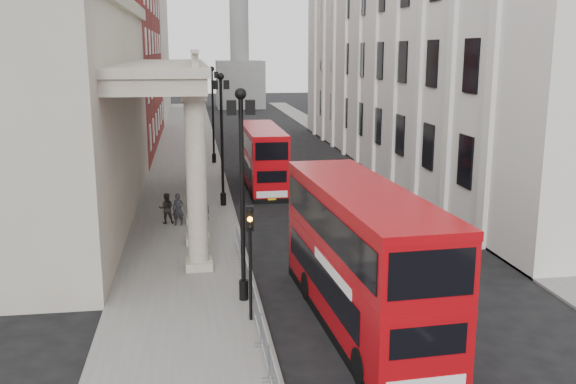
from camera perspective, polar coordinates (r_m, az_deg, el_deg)
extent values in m
plane|color=black|center=(22.35, -1.51, -13.52)|extent=(260.00, 260.00, 0.00)
cube|color=slate|center=(50.88, -9.03, 1.32)|extent=(6.00, 140.00, 0.12)
cube|color=slate|center=(53.31, 9.00, 1.83)|extent=(3.00, 140.00, 0.12)
cube|color=slate|center=(50.93, -5.71, 1.44)|extent=(0.20, 140.00, 0.14)
cube|color=gray|center=(38.97, -20.58, 6.12)|extent=(9.00, 28.00, 12.00)
cube|color=maroon|center=(68.42, -15.73, 13.07)|extent=(9.00, 32.00, 22.00)
cube|color=gray|center=(100.26, -13.47, 12.30)|extent=(9.00, 30.00, 20.00)
cube|color=silver|center=(55.17, 11.38, 15.08)|extent=(8.00, 55.00, 25.00)
cube|color=#60605E|center=(112.40, -4.28, 9.53)|extent=(8.00, 8.00, 8.00)
cylinder|color=black|center=(25.74, -3.96, -8.67)|extent=(0.36, 0.36, 0.80)
cylinder|color=black|center=(24.67, -4.09, -0.84)|extent=(0.18, 0.18, 8.00)
sphere|color=black|center=(24.05, -4.24, 8.70)|extent=(0.44, 0.44, 0.44)
cube|color=black|center=(24.12, -3.38, 7.53)|extent=(0.35, 0.35, 0.55)
cube|color=black|center=(24.07, -5.06, 7.50)|extent=(0.35, 0.35, 0.55)
cylinder|color=black|center=(41.04, -5.77, -0.62)|extent=(0.36, 0.36, 0.80)
cylinder|color=black|center=(40.38, -5.89, 4.36)|extent=(0.18, 0.18, 8.00)
sphere|color=black|center=(40.01, -6.02, 10.18)|extent=(0.44, 0.44, 0.44)
cube|color=black|center=(40.05, -5.50, 9.48)|extent=(0.35, 0.35, 0.55)
cube|color=black|center=(40.01, -6.51, 9.45)|extent=(0.35, 0.35, 0.55)
cylinder|color=black|center=(56.73, -6.59, 3.02)|extent=(0.36, 0.36, 0.80)
cylinder|color=black|center=(56.25, -6.68, 6.63)|extent=(0.18, 0.18, 8.00)
sphere|color=black|center=(55.99, -6.79, 10.81)|extent=(0.44, 0.44, 0.44)
cube|color=black|center=(56.01, -6.41, 10.31)|extent=(0.35, 0.35, 0.55)
cube|color=black|center=(55.99, -7.14, 10.29)|extent=(0.35, 0.35, 0.55)
cylinder|color=black|center=(23.42, -3.36, -7.44)|extent=(0.12, 0.12, 3.40)
cube|color=black|center=(22.78, -3.43, -2.35)|extent=(0.28, 0.22, 0.90)
sphere|color=black|center=(22.58, -3.41, -1.70)|extent=(0.18, 0.18, 0.18)
sphere|color=orange|center=(22.65, -3.40, -2.44)|extent=(0.18, 0.18, 0.18)
sphere|color=black|center=(22.73, -3.39, -3.17)|extent=(0.18, 0.18, 0.18)
cube|color=gray|center=(18.79, -1.20, -16.59)|extent=(0.50, 2.30, 1.10)
cube|color=gray|center=(20.86, -2.05, -13.47)|extent=(0.50, 2.30, 1.10)
cube|color=gray|center=(22.98, -2.72, -10.93)|extent=(0.50, 2.30, 1.10)
cube|color=gray|center=(25.14, -3.28, -8.81)|extent=(0.50, 2.30, 1.10)
cube|color=gray|center=(27.34, -3.74, -7.03)|extent=(0.50, 2.30, 1.10)
cube|color=gray|center=(29.56, -4.13, -5.52)|extent=(0.50, 2.30, 1.10)
cube|color=gray|center=(31.80, -4.46, -4.22)|extent=(0.50, 2.30, 1.10)
cube|color=#A6070D|center=(23.53, 6.45, -8.21)|extent=(3.47, 11.89, 2.24)
cube|color=#A6070D|center=(22.81, 6.59, -2.75)|extent=(3.47, 11.89, 1.96)
cube|color=#A6070D|center=(22.55, 6.66, -0.01)|extent=(3.51, 11.94, 0.28)
cube|color=black|center=(24.02, 6.37, -11.15)|extent=(3.49, 11.89, 0.39)
cube|color=black|center=(23.43, 6.47, -7.57)|extent=(3.41, 9.66, 1.12)
cube|color=black|center=(22.78, 6.60, -2.48)|extent=(3.50, 11.22, 1.23)
cylinder|color=black|center=(20.01, 6.59, -15.10)|extent=(0.42, 1.14, 1.12)
cylinder|color=black|center=(20.88, 13.39, -14.14)|extent=(0.42, 1.14, 1.12)
cylinder|color=black|center=(26.00, 1.82, -8.32)|extent=(0.42, 1.14, 1.12)
cylinder|color=black|center=(26.68, 7.16, -7.87)|extent=(0.42, 1.14, 1.12)
cube|color=#B6080F|center=(46.46, -2.24, 1.97)|extent=(2.46, 10.17, 1.93)
cube|color=#B6080F|center=(46.14, -2.26, 4.42)|extent=(2.46, 10.17, 1.69)
cube|color=#B6080F|center=(46.01, -2.27, 5.61)|extent=(2.50, 10.21, 0.24)
cube|color=black|center=(46.68, -2.23, 0.60)|extent=(2.48, 10.17, 0.34)
cube|color=black|center=(46.42, -2.24, 2.26)|extent=(2.51, 8.23, 0.97)
cube|color=black|center=(46.12, -2.26, 4.54)|extent=(2.52, 9.59, 1.06)
cube|color=white|center=(41.67, -1.43, -0.21)|extent=(2.03, 0.07, 0.44)
cube|color=yellow|center=(41.73, -1.43, -0.64)|extent=(0.53, 0.04, 0.13)
cylinder|color=black|center=(43.07, -3.14, 0.00)|extent=(0.31, 0.97, 0.97)
cylinder|color=black|center=(43.33, -0.26, 0.10)|extent=(0.31, 0.97, 0.97)
cylinder|color=black|center=(48.83, -3.82, 1.49)|extent=(0.31, 0.97, 0.97)
cylinder|color=black|center=(49.06, -1.28, 1.56)|extent=(0.31, 0.97, 0.97)
imported|color=black|center=(36.59, -9.74, -1.55)|extent=(0.73, 0.55, 1.82)
imported|color=black|center=(37.13, -10.77, -1.43)|extent=(0.88, 0.69, 1.76)
imported|color=black|center=(37.07, -7.60, -1.34)|extent=(1.01, 0.87, 1.75)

